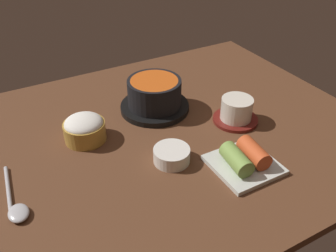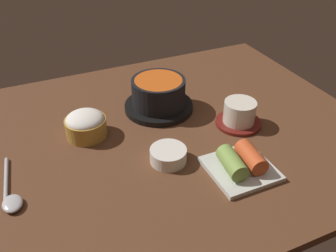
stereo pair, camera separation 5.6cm
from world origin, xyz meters
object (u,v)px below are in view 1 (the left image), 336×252
Objects in this scene: stone_pot at (155,96)px; tea_cup_with_saucer at (236,111)px; banchan_cup_center at (172,155)px; rice_bowl at (84,128)px; kimchi_plate at (245,160)px; spoon at (15,206)px.

tea_cup_with_saucer is at bearing -44.11° from stone_pot.
banchan_cup_center is (-6.30, -19.89, -2.33)cm from stone_pot.
rice_bowl is at bearing 163.08° from tea_cup_with_saucer.
stone_pot reaches higher than kimchi_plate.
tea_cup_with_saucer is at bearing 4.02° from spoon.
banchan_cup_center is at bearing -50.52° from rice_bowl.
rice_bowl is at bearing 38.32° from spoon.
banchan_cup_center is (13.24, -16.07, -1.37)cm from rice_bowl.
rice_bowl is at bearing 135.48° from kimchi_plate.
spoon is (-51.99, -3.65, -2.23)cm from tea_cup_with_saucer.
banchan_cup_center is at bearing 143.88° from kimchi_plate.
spoon is (-37.32, -17.87, -3.35)cm from stone_pot.
tea_cup_with_saucer is 1.42× the size of banchan_cup_center.
tea_cup_with_saucer is at bearing 15.12° from banchan_cup_center.
rice_bowl is at bearing -168.95° from stone_pot.
tea_cup_with_saucer is 0.86× the size of kimchi_plate.
stone_pot is 1.37× the size of kimchi_plate.
rice_bowl is (-19.53, -3.81, -0.96)cm from stone_pot.
spoon is at bearing -175.98° from tea_cup_with_saucer.
spoon is at bearing -154.41° from stone_pot.
kimchi_plate is at bearing -78.69° from stone_pot.
tea_cup_with_saucer is 52.16cm from spoon.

